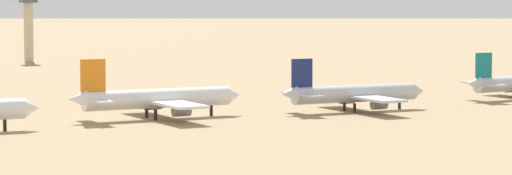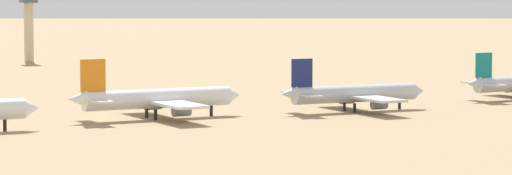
% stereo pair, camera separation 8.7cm
% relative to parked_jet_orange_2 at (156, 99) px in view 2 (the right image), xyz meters
% --- Properties ---
extents(ground, '(4000.00, 4000.00, 0.00)m').
position_rel_parked_jet_orange_2_xyz_m(ground, '(-0.37, 0.29, -3.96)').
color(ground, '#9E8460').
extents(parked_jet_orange_2, '(36.46, 30.54, 12.07)m').
position_rel_parked_jet_orange_2_xyz_m(parked_jet_orange_2, '(0.00, 0.00, 0.00)').
color(parked_jet_orange_2, white).
rests_on(parked_jet_orange_2, ground).
extents(parked_jet_navy_3, '(34.02, 28.46, 11.27)m').
position_rel_parked_jet_orange_2_xyz_m(parked_jet_navy_3, '(41.93, -4.78, -0.26)').
color(parked_jet_navy_3, silver).
rests_on(parked_jet_navy_3, ground).
extents(control_tower, '(5.20, 5.20, 25.99)m').
position_rel_parked_jet_orange_2_xyz_m(control_tower, '(28.34, 190.14, 11.73)').
color(control_tower, '#C6B793').
rests_on(control_tower, ground).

